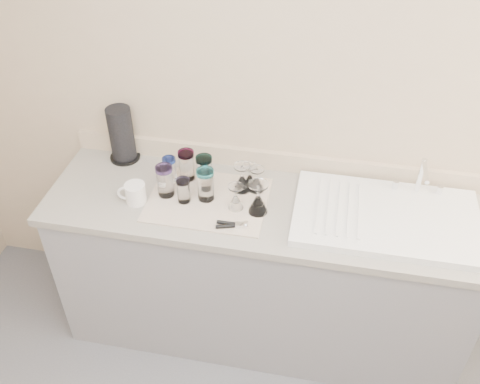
% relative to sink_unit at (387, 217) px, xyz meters
% --- Properties ---
extents(room_envelope, '(3.54, 3.50, 2.52)m').
position_rel_sink_unit_xyz_m(room_envelope, '(-0.55, -1.20, 0.64)').
color(room_envelope, '#58585D').
rests_on(room_envelope, ground).
extents(counter_unit, '(2.06, 0.62, 0.90)m').
position_rel_sink_unit_xyz_m(counter_unit, '(-0.55, -0.00, -0.47)').
color(counter_unit, gray).
rests_on(counter_unit, ground).
extents(sink_unit, '(0.82, 0.50, 0.22)m').
position_rel_sink_unit_xyz_m(sink_unit, '(0.00, 0.00, 0.00)').
color(sink_unit, white).
rests_on(sink_unit, counter_unit).
extents(dish_towel, '(0.55, 0.42, 0.01)m').
position_rel_sink_unit_xyz_m(dish_towel, '(-0.82, -0.02, -0.02)').
color(dish_towel, silver).
rests_on(dish_towel, counter_unit).
extents(tumbler_teal, '(0.07, 0.07, 0.13)m').
position_rel_sink_unit_xyz_m(tumbler_teal, '(-1.03, 0.08, 0.06)').
color(tumbler_teal, white).
rests_on(tumbler_teal, dish_towel).
extents(tumbler_cyan, '(0.08, 0.08, 0.16)m').
position_rel_sink_unit_xyz_m(tumbler_cyan, '(-0.95, 0.11, 0.07)').
color(tumbler_cyan, white).
rests_on(tumbler_cyan, dish_towel).
extents(tumbler_purple, '(0.08, 0.08, 0.16)m').
position_rel_sink_unit_xyz_m(tumbler_purple, '(-0.86, 0.09, 0.07)').
color(tumbler_purple, white).
rests_on(tumbler_purple, dish_towel).
extents(tumbler_magenta, '(0.08, 0.08, 0.16)m').
position_rel_sink_unit_xyz_m(tumbler_magenta, '(-1.02, -0.02, 0.07)').
color(tumbler_magenta, white).
rests_on(tumbler_magenta, dish_towel).
extents(tumbler_blue, '(0.06, 0.06, 0.12)m').
position_rel_sink_unit_xyz_m(tumbler_blue, '(-0.92, -0.06, 0.05)').
color(tumbler_blue, white).
rests_on(tumbler_blue, dish_towel).
extents(tumbler_lavender, '(0.08, 0.08, 0.16)m').
position_rel_sink_unit_xyz_m(tumbler_lavender, '(-0.83, -0.02, 0.07)').
color(tumbler_lavender, white).
rests_on(tumbler_lavender, dish_towel).
extents(goblet_back_left, '(0.08, 0.08, 0.14)m').
position_rel_sink_unit_xyz_m(goblet_back_left, '(-0.67, 0.08, 0.04)').
color(goblet_back_left, white).
rests_on(goblet_back_left, dish_towel).
extents(goblet_back_right, '(0.07, 0.07, 0.13)m').
position_rel_sink_unit_xyz_m(goblet_back_right, '(-0.61, 0.09, 0.03)').
color(goblet_back_right, white).
rests_on(goblet_back_right, dish_towel).
extents(goblet_front_left, '(0.07, 0.07, 0.13)m').
position_rel_sink_unit_xyz_m(goblet_front_left, '(-0.68, -0.06, 0.03)').
color(goblet_front_left, white).
rests_on(goblet_front_left, dish_towel).
extents(goblet_front_right, '(0.09, 0.09, 0.16)m').
position_rel_sink_unit_xyz_m(goblet_front_right, '(-0.57, -0.06, 0.04)').
color(goblet_front_right, white).
rests_on(goblet_front_right, dish_towel).
extents(goblet_extra, '(0.07, 0.07, 0.12)m').
position_rel_sink_unit_xyz_m(goblet_extra, '(-0.64, 0.11, 0.03)').
color(goblet_extra, white).
rests_on(goblet_extra, dish_towel).
extents(can_opener, '(0.14, 0.06, 0.02)m').
position_rel_sink_unit_xyz_m(can_opener, '(-0.67, -0.18, -0.00)').
color(can_opener, silver).
rests_on(can_opener, dish_towel).
extents(white_mug, '(0.14, 0.11, 0.10)m').
position_rel_sink_unit_xyz_m(white_mug, '(-1.14, -0.10, 0.03)').
color(white_mug, white).
rests_on(white_mug, counter_unit).
extents(paper_towel_roll, '(0.15, 0.15, 0.29)m').
position_rel_sink_unit_xyz_m(paper_towel_roll, '(-1.32, 0.23, 0.12)').
color(paper_towel_roll, black).
rests_on(paper_towel_roll, counter_unit).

